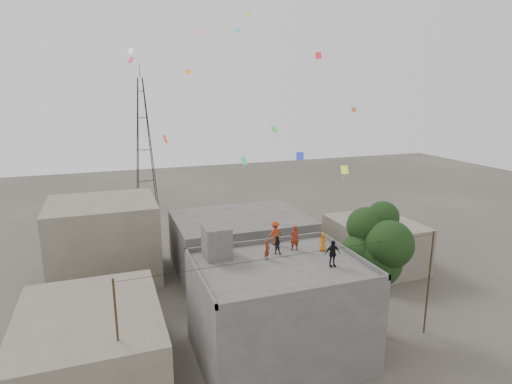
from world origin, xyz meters
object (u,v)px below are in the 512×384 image
stair_head_box (217,242)px  person_dark_adult (332,253)px  person_red_adult (295,238)px  transmission_tower (144,143)px  tree (377,247)px

stair_head_box → person_dark_adult: 7.17m
person_red_adult → person_dark_adult: 3.33m
stair_head_box → person_red_adult: size_ratio=1.18×
transmission_tower → stair_head_box: bearing=-88.8°
transmission_tower → person_red_adult: size_ratio=11.76×
stair_head_box → person_red_adult: stair_head_box is taller
tree → transmission_tower: size_ratio=0.45×
stair_head_box → person_dark_adult: stair_head_box is taller
tree → person_red_adult: 5.72m
transmission_tower → person_dark_adult: size_ratio=12.24×
person_dark_adult → transmission_tower: bearing=102.7°
stair_head_box → person_red_adult: (5.09, -0.59, -0.15)m
person_dark_adult → stair_head_box: bearing=151.5°
transmission_tower → person_red_adult: (5.89, -37.99, -2.12)m
tree → transmission_tower: bearing=106.1°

